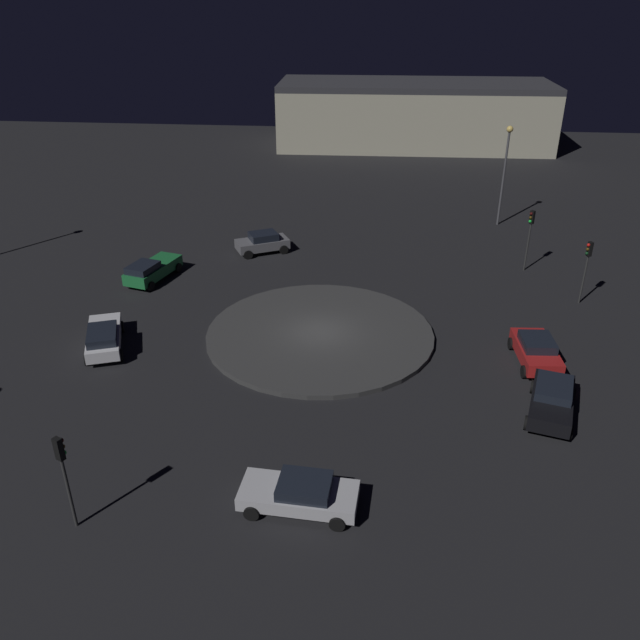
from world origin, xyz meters
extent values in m
plane|color=black|center=(0.00, 0.00, 0.00)|extent=(120.29, 120.29, 0.00)
cylinder|color=#383838|center=(0.00, 0.00, 0.14)|extent=(12.98, 12.98, 0.27)
cube|color=#1E7238|center=(-6.85, -12.04, 0.70)|extent=(4.88, 2.91, 0.75)
cube|color=black|center=(-5.78, -12.34, 1.29)|extent=(2.39, 2.03, 0.45)
cylinder|color=black|center=(-8.67, -12.44, 0.32)|extent=(0.68, 0.39, 0.64)
cylinder|color=black|center=(-8.20, -10.76, 0.32)|extent=(0.68, 0.39, 0.64)
cylinder|color=black|center=(-5.49, -13.33, 0.32)|extent=(0.68, 0.39, 0.64)
cylinder|color=black|center=(-5.02, -11.65, 0.32)|extent=(0.68, 0.39, 0.64)
cube|color=white|center=(2.49, -11.73, 0.65)|extent=(4.90, 3.18, 0.63)
cube|color=black|center=(3.17, -11.48, 1.20)|extent=(2.74, 2.23, 0.46)
cylinder|color=black|center=(1.23, -13.10, 0.33)|extent=(0.70, 0.43, 0.67)
cylinder|color=black|center=(0.64, -11.48, 0.33)|extent=(0.70, 0.43, 0.67)
cylinder|color=black|center=(4.33, -11.98, 0.33)|extent=(0.70, 0.43, 0.67)
cylinder|color=black|center=(3.75, -10.36, 0.33)|extent=(0.70, 0.43, 0.67)
cube|color=black|center=(6.49, 11.48, 0.69)|extent=(4.73, 2.96, 0.71)
cube|color=black|center=(6.14, 11.57, 1.24)|extent=(2.64, 2.17, 0.40)
cylinder|color=black|center=(8.26, 11.94, 0.33)|extent=(0.70, 0.39, 0.67)
cylinder|color=black|center=(7.77, 10.16, 0.33)|extent=(0.70, 0.39, 0.67)
cylinder|color=black|center=(5.21, 12.79, 0.33)|extent=(0.70, 0.39, 0.67)
cylinder|color=black|center=(4.72, 11.01, 0.33)|extent=(0.70, 0.39, 0.67)
cube|color=red|center=(1.86, 11.65, 0.69)|extent=(4.16, 2.09, 0.71)
cube|color=black|center=(1.87, 11.65, 1.27)|extent=(2.08, 1.74, 0.46)
cylinder|color=black|center=(3.26, 12.66, 0.34)|extent=(0.69, 0.26, 0.68)
cylinder|color=black|center=(3.38, 10.83, 0.34)|extent=(0.69, 0.26, 0.68)
cylinder|color=black|center=(0.35, 12.47, 0.34)|extent=(0.69, 0.26, 0.68)
cylinder|color=black|center=(0.47, 10.64, 0.34)|extent=(0.69, 0.26, 0.68)
cube|color=slate|center=(-12.46, -5.56, 0.67)|extent=(3.32, 4.20, 0.68)
cube|color=black|center=(-12.51, -5.46, 1.27)|extent=(2.29, 2.47, 0.51)
cylinder|color=black|center=(-13.88, -4.74, 0.34)|extent=(0.50, 0.70, 0.67)
cylinder|color=black|center=(-12.31, -3.93, 0.34)|extent=(0.50, 0.70, 0.67)
cylinder|color=black|center=(-12.61, -7.18, 0.34)|extent=(0.50, 0.70, 0.67)
cylinder|color=black|center=(-11.05, -6.37, 0.34)|extent=(0.50, 0.70, 0.67)
cube|color=silver|center=(13.64, 0.51, 0.58)|extent=(2.18, 4.64, 0.56)
cube|color=black|center=(13.66, 0.74, 1.08)|extent=(1.78, 2.11, 0.45)
cylinder|color=black|center=(14.47, -1.17, 0.30)|extent=(0.26, 0.62, 0.61)
cylinder|color=black|center=(12.60, -1.05, 0.30)|extent=(0.26, 0.62, 0.61)
cylinder|color=black|center=(14.69, 2.07, 0.30)|extent=(0.26, 0.62, 0.61)
cylinder|color=black|center=(12.82, 2.20, 0.30)|extent=(0.26, 0.62, 0.61)
cylinder|color=#2D2D2D|center=(-5.88, 15.91, 1.60)|extent=(0.12, 0.12, 3.19)
cube|color=black|center=(-5.88, 15.91, 3.64)|extent=(0.36, 0.31, 0.90)
sphere|color=red|center=(-5.83, 15.77, 3.91)|extent=(0.20, 0.20, 0.20)
sphere|color=#4C380F|center=(-5.83, 15.77, 3.64)|extent=(0.20, 0.20, 0.20)
sphere|color=#0F3819|center=(-5.83, 15.77, 3.37)|extent=(0.20, 0.20, 0.20)
cylinder|color=#2D2D2D|center=(-10.91, 13.39, 1.72)|extent=(0.12, 0.12, 3.44)
cube|color=black|center=(-10.91, 13.39, 3.89)|extent=(0.37, 0.36, 0.90)
sphere|color=#3F0C0C|center=(-10.82, 13.28, 4.16)|extent=(0.20, 0.20, 0.20)
sphere|color=#4C380F|center=(-10.82, 13.28, 3.89)|extent=(0.20, 0.20, 0.20)
sphere|color=#1EE53F|center=(-10.82, 13.28, 3.62)|extent=(0.20, 0.20, 0.20)
cylinder|color=#2D2D2D|center=(15.42, -7.63, 1.58)|extent=(0.12, 0.12, 3.15)
cube|color=black|center=(15.42, -7.63, 3.60)|extent=(0.33, 0.37, 0.90)
sphere|color=#3F0C0C|center=(15.29, -7.57, 3.87)|extent=(0.20, 0.20, 0.20)
sphere|color=#4C380F|center=(15.29, -7.57, 3.60)|extent=(0.20, 0.20, 0.20)
sphere|color=#1EE53F|center=(15.29, -7.57, 3.33)|extent=(0.20, 0.20, 0.20)
cylinder|color=#4C4C51|center=(-20.64, 12.94, 3.83)|extent=(0.18, 0.18, 7.66)
sphere|color=#F9D166|center=(-20.64, 12.94, 7.82)|extent=(0.52, 0.52, 0.52)
cube|color=#B7B299|center=(-49.51, 6.62, 3.43)|extent=(12.12, 32.62, 6.86)
cube|color=#333338|center=(-49.51, 6.62, 7.21)|extent=(12.12, 32.62, 0.70)
camera|label=1|loc=(32.22, 3.15, 17.98)|focal=36.22mm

